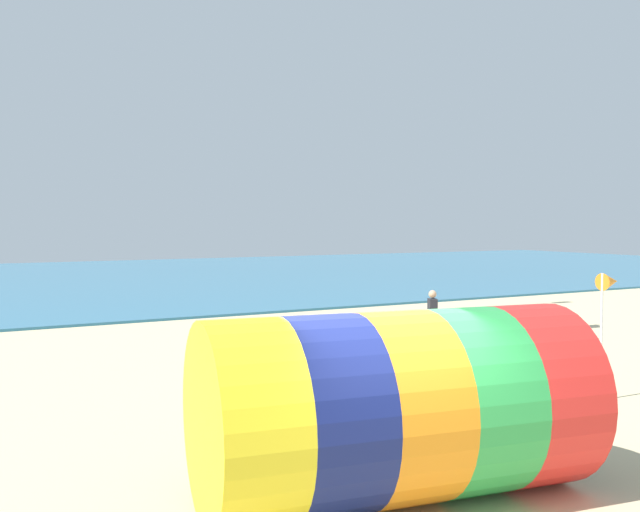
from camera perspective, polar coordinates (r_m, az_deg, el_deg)
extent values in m
cube|color=teal|center=(45.99, -22.56, -1.93)|extent=(120.00, 40.00, 0.10)
cylinder|color=yellow|center=(8.86, -6.21, -13.07)|extent=(1.37, 2.62, 2.50)
cylinder|color=navy|center=(9.16, 0.10, -12.53)|extent=(1.37, 2.62, 2.50)
cylinder|color=orange|center=(9.55, 5.93, -11.90)|extent=(1.37, 2.62, 2.50)
cylinder|color=green|center=(10.03, 11.23, -11.23)|extent=(1.37, 2.62, 2.50)
cylinder|color=red|center=(10.58, 15.99, -10.54)|extent=(1.37, 2.62, 2.50)
cylinder|color=black|center=(10.89, 18.25, -10.18)|extent=(0.40, 2.28, 2.30)
cylinder|color=black|center=(20.81, 8.97, -6.24)|extent=(0.24, 0.24, 0.83)
cube|color=#232328|center=(20.71, 8.98, -4.25)|extent=(0.35, 0.42, 0.62)
sphere|color=tan|center=(20.66, 8.99, -3.03)|extent=(0.22, 0.22, 0.22)
cylinder|color=silver|center=(15.71, 21.58, -6.05)|extent=(0.05, 0.05, 2.61)
cone|color=orange|center=(15.75, 22.17, -1.91)|extent=(0.45, 0.36, 0.36)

